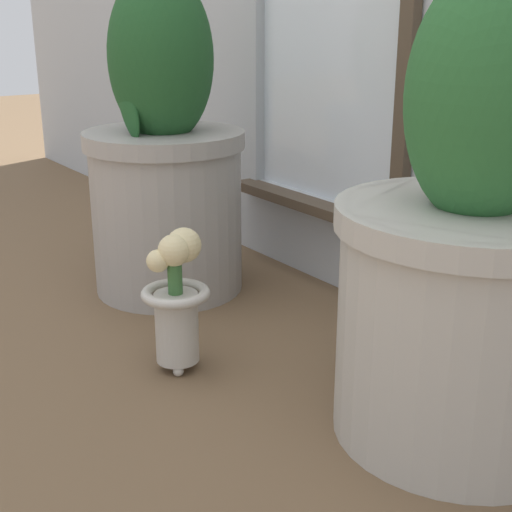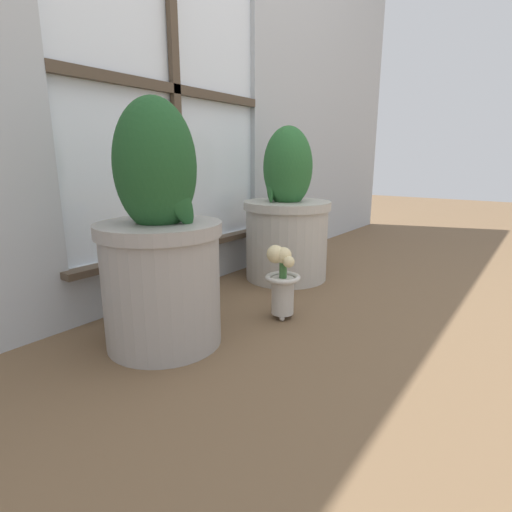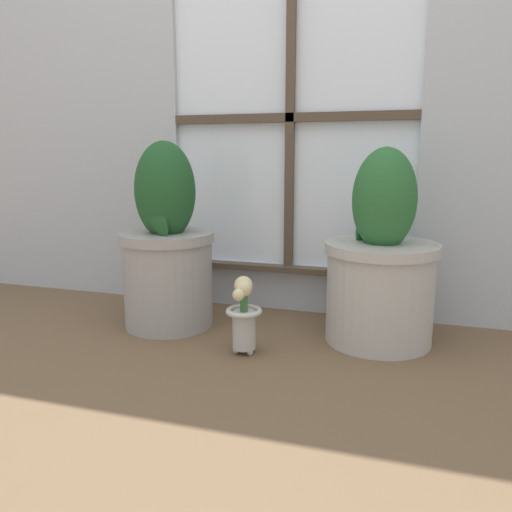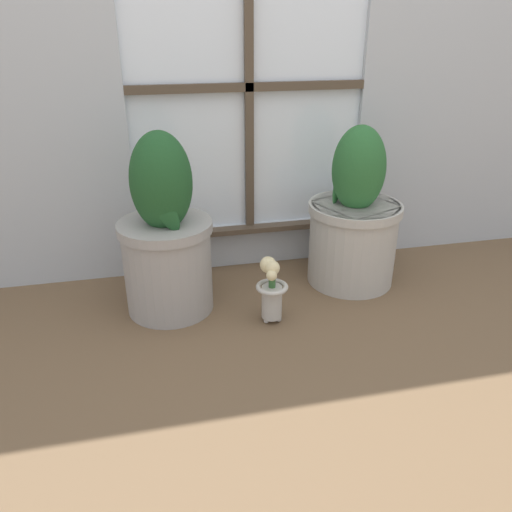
{
  "view_description": "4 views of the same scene",
  "coord_description": "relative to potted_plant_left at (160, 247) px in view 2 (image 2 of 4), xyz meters",
  "views": [
    {
      "loc": [
        1.03,
        -0.46,
        0.62
      ],
      "look_at": [
        0.0,
        0.26,
        0.2
      ],
      "focal_mm": 50.0,
      "sensor_mm": 36.0,
      "label": 1
    },
    {
      "loc": [
        -1.16,
        -0.61,
        0.55
      ],
      "look_at": [
        0.01,
        0.25,
        0.2
      ],
      "focal_mm": 28.0,
      "sensor_mm": 36.0,
      "label": 2
    },
    {
      "loc": [
        0.49,
        -1.43,
        0.67
      ],
      "look_at": [
        -0.02,
        0.21,
        0.32
      ],
      "focal_mm": 35.0,
      "sensor_mm": 36.0,
      "label": 3
    },
    {
      "loc": [
        -0.45,
        -1.51,
        1.06
      ],
      "look_at": [
        -0.05,
        0.28,
        0.2
      ],
      "focal_mm": 35.0,
      "sensor_mm": 36.0,
      "label": 4
    }
  ],
  "objects": [
    {
      "name": "flower_vase",
      "position": [
        0.38,
        -0.19,
        -0.16
      ],
      "size": [
        0.12,
        0.12,
        0.26
      ],
      "color": "#BCB7AD",
      "rests_on": "ground_plane"
    },
    {
      "name": "ground_plane",
      "position": [
        0.4,
        -0.29,
        -0.3
      ],
      "size": [
        10.0,
        10.0,
        0.0
      ],
      "primitive_type": "plane",
      "color": "brown"
    },
    {
      "name": "potted_plant_left",
      "position": [
        0.0,
        0.0,
        0.0
      ],
      "size": [
        0.37,
        0.37,
        0.72
      ],
      "color": "#9E9993",
      "rests_on": "ground_plane"
    },
    {
      "name": "potted_plant_right",
      "position": [
        0.81,
        0.07,
        -0.03
      ],
      "size": [
        0.4,
        0.4,
        0.7
      ],
      "color": "#B7B2A8",
      "rests_on": "ground_plane"
    }
  ]
}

